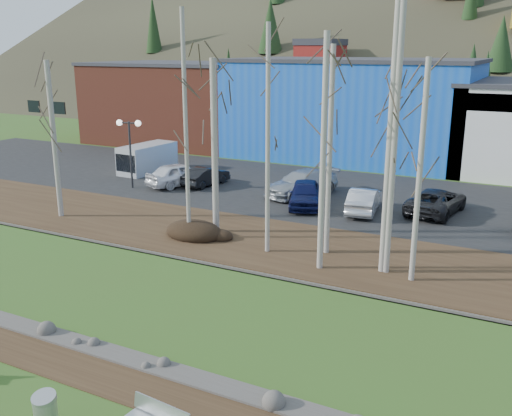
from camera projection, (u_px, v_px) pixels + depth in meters
The scene contains 27 objects.
dirt_strip at pixel (145, 388), 15.96m from camera, with size 80.00×1.80×0.03m, color #382616.
near_bank_rocks at pixel (166, 371), 16.82m from camera, with size 80.00×0.80×0.50m, color #47423D, non-canonical shape.
river at pixel (234, 315), 20.33m from camera, with size 80.00×8.00×0.90m, color black, non-canonical shape.
far_bank_rocks at pixel (282, 276), 23.84m from camera, with size 80.00×0.80×0.46m, color #47423D, non-canonical shape.
far_bank at pixel (311, 251), 26.55m from camera, with size 80.00×7.00×0.15m, color #382616.
parking_lot at pixel (374, 199), 35.54m from camera, with size 80.00×14.00×0.14m, color black.
building_brick at pixel (180, 102), 57.04m from camera, with size 16.32×12.24×7.80m.
building_blue at pixel (354, 108), 49.05m from camera, with size 20.40×12.24×8.30m.
litter_bin at pixel (46, 416), 13.97m from camera, with size 0.57×0.57×0.99m, color #B2B5B7.
dirt_mound at pixel (194, 231), 28.25m from camera, with size 3.01×2.12×0.59m, color black.
birch_0 at pixel (54, 141), 30.64m from camera, with size 0.28×0.28×8.43m.
birch_1 at pixel (186, 128), 26.75m from camera, with size 0.20×0.20×10.81m.
birch_2 at pixel (215, 148), 27.95m from camera, with size 0.32×0.32×8.58m.
birch_3 at pixel (268, 143), 24.91m from camera, with size 0.21×0.21×10.08m.
birch_4 at pixel (323, 156), 23.00m from camera, with size 0.25×0.25×9.68m.
birch_5 at pixel (330, 153), 24.86m from camera, with size 0.24×0.24×9.20m.
birch_6 at pixel (420, 174), 21.85m from camera, with size 0.22×0.22×8.73m.
birch_7 at pixel (394, 142), 22.39m from camera, with size 0.26×0.26×10.91m.
birch_10 at pixel (390, 142), 22.47m from camera, with size 0.26×0.26×10.91m.
street_lamp at pixel (129, 135), 37.17m from camera, with size 1.70×0.68×4.53m.
car_0 at pixel (179, 174), 38.54m from camera, with size 1.86×4.62×1.57m, color white.
car_1 at pixel (206, 176), 38.66m from camera, with size 1.34×3.85×1.27m, color black.
car_2 at pixel (302, 183), 36.06m from camera, with size 2.17×5.33×1.55m, color #A4A8AC.
car_3 at pixel (305, 194), 33.51m from camera, with size 1.81×4.49×1.53m, color #111747.
car_4 at pixel (364, 200), 32.31m from camera, with size 1.49×4.27×1.41m, color silver.
car_5 at pixel (436, 201), 32.12m from camera, with size 2.34×5.08×1.41m, color #242427.
van_grey at pixel (146, 159), 42.62m from camera, with size 2.29×4.85×2.07m.
Camera 1 is at (9.18, -8.91, 9.21)m, focal length 40.00 mm.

